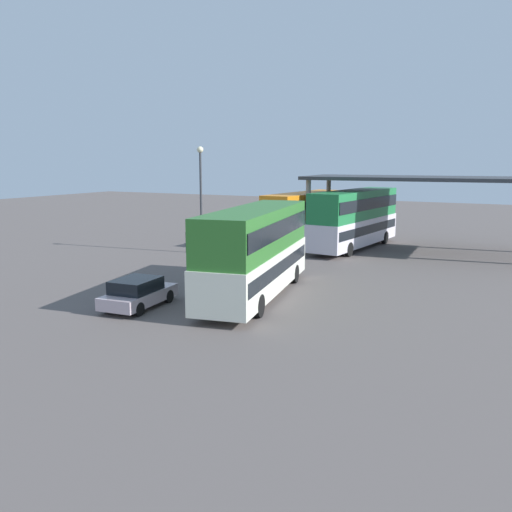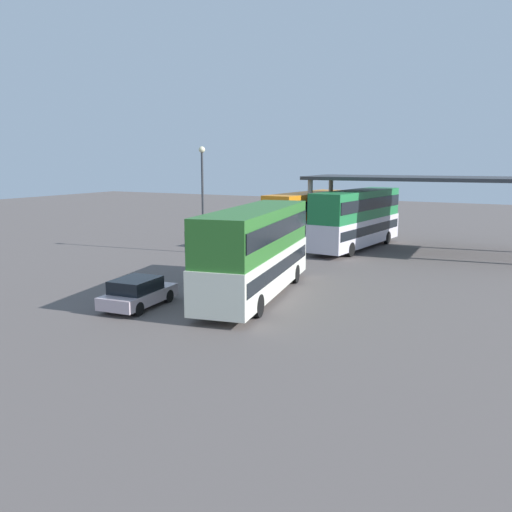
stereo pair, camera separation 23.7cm
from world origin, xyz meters
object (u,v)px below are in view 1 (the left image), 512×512
double_decker_mid_row (355,217)px  lamppost_tall (201,186)px  parked_hatchback (138,293)px  double_decker_main (256,249)px  double_decker_near_canopy (305,216)px

double_decker_mid_row → lamppost_tall: bearing=134.5°
parked_hatchback → lamppost_tall: size_ratio=0.53×
double_decker_main → double_decker_mid_row: (-0.09, 16.45, 0.02)m
double_decker_main → lamppost_tall: 13.25m
double_decker_main → lamppost_tall: size_ratio=1.51×
double_decker_near_canopy → double_decker_mid_row: size_ratio=0.90×
double_decker_main → lamppost_tall: lamppost_tall is taller
double_decker_near_canopy → double_decker_main: bearing=-160.8°
parked_hatchback → double_decker_mid_row: bearing=-14.7°
double_decker_main → parked_hatchback: (-3.79, -4.27, -1.69)m
parked_hatchback → double_decker_near_canopy: double_decker_near_canopy is taller
parked_hatchback → double_decker_mid_row: size_ratio=0.35×
double_decker_mid_row → parked_hatchback: bearing=176.0°
double_decker_near_canopy → lamppost_tall: bearing=152.2°
double_decker_main → double_decker_near_canopy: double_decker_main is taller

